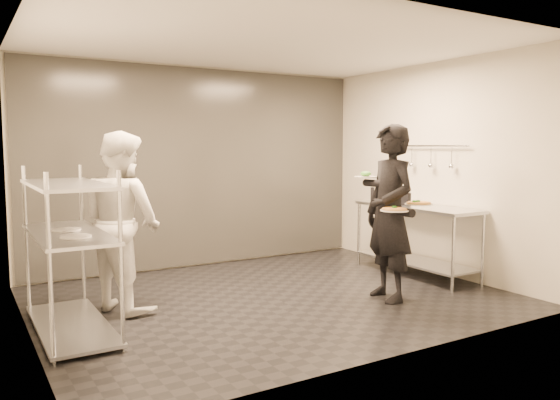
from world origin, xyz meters
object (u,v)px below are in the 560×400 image
pizza_plate_far (419,203)px  pos_monitor (404,199)px  prep_counter (416,228)px  pass_rack (69,248)px  salad_plate (366,175)px  pizza_plate_near (394,210)px  bottle_clear (385,194)px  chef (122,221)px  bottle_green (382,193)px  waiter (390,213)px  bottle_dark (372,194)px

pizza_plate_far → pos_monitor: pizza_plate_far is taller
prep_counter → pizza_plate_far: 1.42m
pass_rack → salad_plate: 3.21m
pizza_plate_near → bottle_clear: (1.44, 1.75, -0.02)m
prep_counter → chef: 3.77m
pizza_plate_near → bottle_green: 2.03m
pizza_plate_far → pos_monitor: bearing=52.6°
pass_rack → prep_counter: pass_rack is taller
chef → pizza_plate_near: (2.46, -1.38, 0.11)m
prep_counter → pos_monitor: size_ratio=7.51×
pizza_plate_far → bottle_clear: pizza_plate_far is taller
prep_counter → pos_monitor: pos_monitor is taller
salad_plate → bottle_clear: salad_plate is taller
waiter → chef: size_ratio=1.05×
pass_rack → prep_counter: bearing=0.0°
chef → pizza_plate_near: chef is taller
pizza_plate_near → bottle_clear: size_ratio=1.64×
prep_counter → waiter: 1.37m
bottle_clear → prep_counter: bearing=-102.1°
pizza_plate_near → bottle_green: bearing=52.1°
prep_counter → waiter: size_ratio=0.93×
pizza_plate_near → salad_plate: 0.64m
waiter → pizza_plate_near: waiter is taller
pizza_plate_far → prep_counter: bearing=45.8°
waiter → salad_plate: 0.51m
pos_monitor → bottle_clear: bearing=79.5°
waiter → bottle_clear: (1.29, 1.51, 0.04)m
bottle_clear → bottle_dark: bearing=180.0°
chef → bottle_green: (3.71, 0.22, 0.11)m
pass_rack → pizza_plate_far: size_ratio=5.44×
pizza_plate_far → bottle_green: bearing=60.5°
waiter → bottle_dark: 1.84m
pizza_plate_far → bottle_green: 1.85m
pizza_plate_near → bottle_dark: bottle_dark is taller
chef → salad_plate: (2.53, -0.83, 0.45)m
prep_counter → bottle_clear: bearing=77.9°
pizza_plate_near → pos_monitor: bearing=42.5°
pizza_plate_far → pos_monitor: size_ratio=1.23×
prep_counter → chef: bearing=173.4°
prep_counter → bottle_dark: (-0.07, 0.80, 0.39)m
prep_counter → salad_plate: salad_plate is taller
pass_rack → pizza_plate_far: 3.54m
pizza_plate_near → prep_counter: bearing=36.8°
salad_plate → bottle_green: size_ratio=1.12×
pass_rack → pos_monitor: bearing=1.4°
salad_plate → pos_monitor: 1.25m
pos_monitor → bottle_clear: 0.76m
pass_rack → bottle_clear: (4.50, 0.80, 0.24)m
pass_rack → bottle_clear: 4.58m
salad_plate → pass_rack: bearing=172.7°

